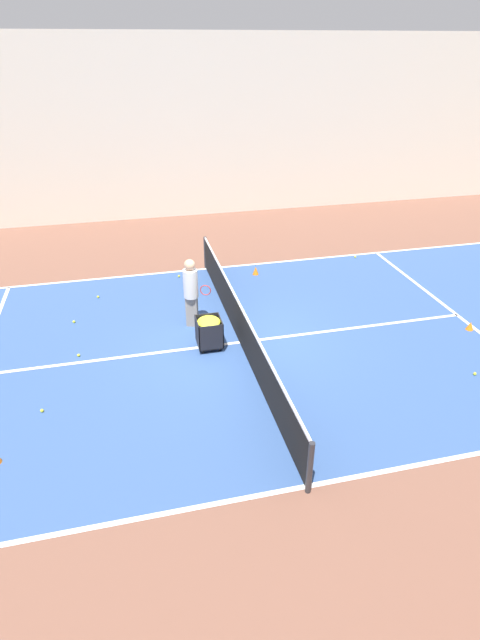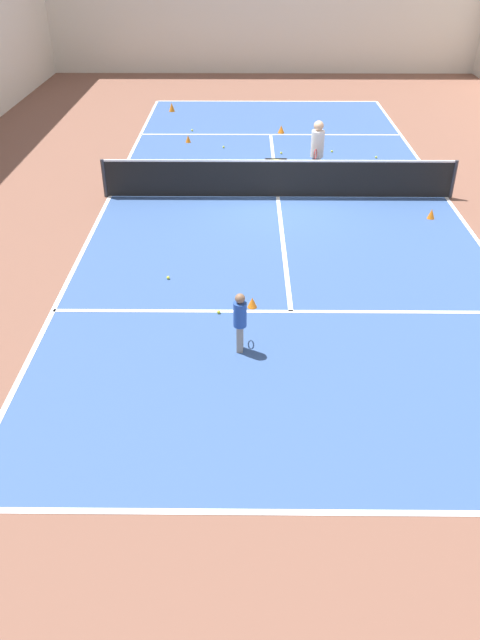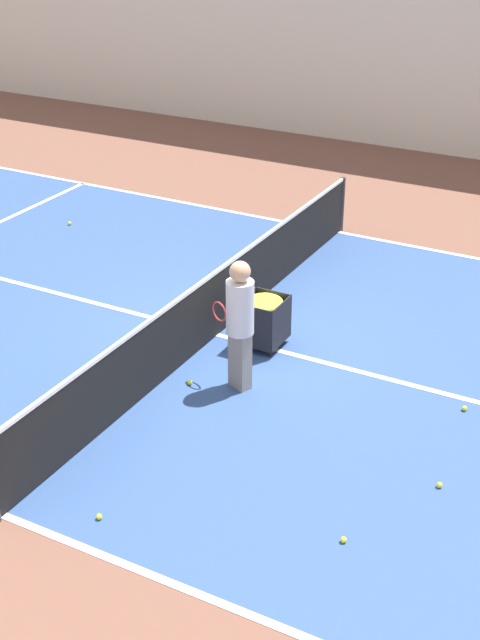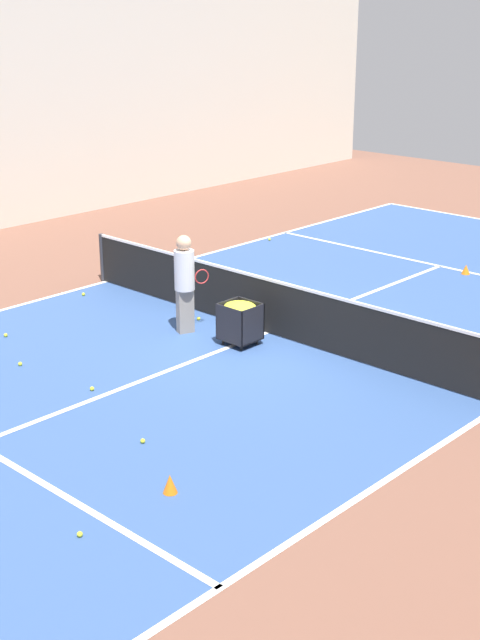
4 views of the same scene
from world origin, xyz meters
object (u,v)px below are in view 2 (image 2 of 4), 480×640
at_px(ball_cart, 276,169).
at_px(player_near_baseline, 240,318).
at_px(tennis_net, 278,178).
at_px(training_cone_1, 431,214).
at_px(training_cone_0, 252,302).
at_px(coach_at_net, 317,149).

bearing_deg(ball_cart, player_near_baseline, -96.73).
distance_m(tennis_net, ball_cart, 0.77).
bearing_deg(training_cone_1, tennis_net, 159.65).
xyz_separation_m(ball_cart, training_cone_1, (3.94, -2.22, -0.43)).
distance_m(tennis_net, training_cone_1, 4.19).
relative_size(ball_cart, training_cone_0, 3.62).
relative_size(ball_cart, training_cone_1, 3.08).
distance_m(ball_cart, training_cone_1, 4.54).
relative_size(training_cone_0, training_cone_1, 0.85).
height_order(coach_at_net, training_cone_1, coach_at_net).
xyz_separation_m(player_near_baseline, coach_at_net, (2.12, 8.38, 0.39)).
xyz_separation_m(training_cone_0, training_cone_1, (4.67, 4.46, 0.02)).
height_order(ball_cart, training_cone_0, ball_cart).
relative_size(tennis_net, training_cone_0, 44.76).
xyz_separation_m(tennis_net, ball_cart, (-0.03, 0.77, 0.01)).
bearing_deg(tennis_net, training_cone_0, -97.36).
xyz_separation_m(tennis_net, player_near_baseline, (-1.00, -7.38, 0.12)).
xyz_separation_m(player_near_baseline, ball_cart, (0.96, 8.15, -0.11)).
relative_size(player_near_baseline, coach_at_net, 0.63).
height_order(training_cone_0, training_cone_1, training_cone_1).
bearing_deg(ball_cart, training_cone_1, -29.37).
bearing_deg(training_cone_0, ball_cart, 83.78).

